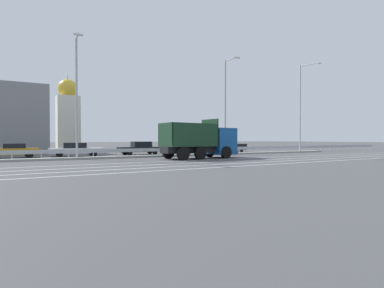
# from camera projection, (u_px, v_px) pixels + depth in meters

# --- Properties ---
(ground_plane) EXTENTS (320.00, 320.00, 0.00)m
(ground_plane) POSITION_uv_depth(u_px,v_px,m) (209.00, 156.00, 28.87)
(ground_plane) COLOR #4C4C4F
(lane_strip_0) EXTENTS (66.01, 0.16, 0.01)m
(lane_strip_0) POSITION_uv_depth(u_px,v_px,m) (210.00, 160.00, 24.03)
(lane_strip_0) COLOR silver
(lane_strip_0) RESTS_ON ground_plane
(lane_strip_1) EXTENTS (66.01, 0.16, 0.01)m
(lane_strip_1) POSITION_uv_depth(u_px,v_px,m) (226.00, 161.00, 22.14)
(lane_strip_1) COLOR silver
(lane_strip_1) RESTS_ON ground_plane
(lane_strip_2) EXTENTS (66.01, 0.16, 0.01)m
(lane_strip_2) POSITION_uv_depth(u_px,v_px,m) (242.00, 163.00, 20.59)
(lane_strip_2) COLOR silver
(lane_strip_2) RESTS_ON ground_plane
(lane_strip_3) EXTENTS (66.01, 0.16, 0.01)m
(lane_strip_3) POSITION_uv_depth(u_px,v_px,m) (260.00, 165.00, 19.07)
(lane_strip_3) COLOR silver
(lane_strip_3) RESTS_ON ground_plane
(median_island) EXTENTS (36.31, 1.10, 0.18)m
(median_island) POSITION_uv_depth(u_px,v_px,m) (200.00, 155.00, 30.26)
(median_island) COLOR gray
(median_island) RESTS_ON ground_plane
(median_guardrail) EXTENTS (66.01, 0.09, 0.78)m
(median_guardrail) POSITION_uv_depth(u_px,v_px,m) (194.00, 150.00, 31.33)
(median_guardrail) COLOR #9EA0A5
(median_guardrail) RESTS_ON ground_plane
(dump_truck) EXTENTS (6.98, 3.06, 3.40)m
(dump_truck) POSITION_uv_depth(u_px,v_px,m) (207.00, 143.00, 26.10)
(dump_truck) COLOR #144C8C
(dump_truck) RESTS_ON ground_plane
(median_road_sign) EXTENTS (0.70, 0.16, 2.27)m
(median_road_sign) POSITION_uv_depth(u_px,v_px,m) (211.00, 144.00, 30.90)
(median_road_sign) COLOR white
(median_road_sign) RESTS_ON ground_plane
(street_lamp_1) EXTENTS (0.71, 1.91, 9.83)m
(street_lamp_1) POSITION_uv_depth(u_px,v_px,m) (77.00, 93.00, 24.14)
(street_lamp_1) COLOR #ADADB2
(street_lamp_1) RESTS_ON ground_plane
(street_lamp_2) EXTENTS (0.71, 2.36, 9.95)m
(street_lamp_2) POSITION_uv_depth(u_px,v_px,m) (226.00, 103.00, 31.39)
(street_lamp_2) COLOR #ADADB2
(street_lamp_2) RESTS_ON ground_plane
(street_lamp_3) EXTENTS (0.71, 2.77, 10.86)m
(street_lamp_3) POSITION_uv_depth(u_px,v_px,m) (301.00, 104.00, 37.23)
(street_lamp_3) COLOR #ADADB2
(street_lamp_3) RESTS_ON ground_plane
(parked_car_2) EXTENTS (4.08, 2.07, 1.27)m
(parked_car_2) POSITION_uv_depth(u_px,v_px,m) (13.00, 151.00, 26.07)
(parked_car_2) COLOR #B27A14
(parked_car_2) RESTS_ON ground_plane
(parked_car_3) EXTENTS (4.96, 2.12, 1.32)m
(parked_car_3) POSITION_uv_depth(u_px,v_px,m) (76.00, 149.00, 28.63)
(parked_car_3) COLOR silver
(parked_car_3) RESTS_ON ground_plane
(parked_car_4) EXTENTS (4.61, 1.79, 1.40)m
(parked_car_4) POSITION_uv_depth(u_px,v_px,m) (140.00, 148.00, 32.16)
(parked_car_4) COLOR black
(parked_car_4) RESTS_ON ground_plane
(parked_car_5) EXTENTS (4.01, 2.17, 1.44)m
(parked_car_5) POSITION_uv_depth(u_px,v_px,m) (185.00, 147.00, 34.58)
(parked_car_5) COLOR navy
(parked_car_5) RESTS_ON ground_plane
(parked_car_6) EXTENTS (4.97, 2.27, 1.66)m
(parked_car_6) POSITION_uv_depth(u_px,v_px,m) (227.00, 146.00, 38.00)
(parked_car_6) COLOR black
(parked_car_6) RESTS_ON ground_plane
(background_building_0) EXTENTS (10.43, 11.19, 8.25)m
(background_building_0) POSITION_uv_depth(u_px,v_px,m) (1.00, 120.00, 38.09)
(background_building_0) COLOR gray
(background_building_0) RESTS_ON ground_plane
(church_tower) EXTENTS (3.60, 3.60, 12.76)m
(church_tower) POSITION_uv_depth(u_px,v_px,m) (68.00, 115.00, 51.00)
(church_tower) COLOR silver
(church_tower) RESTS_ON ground_plane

